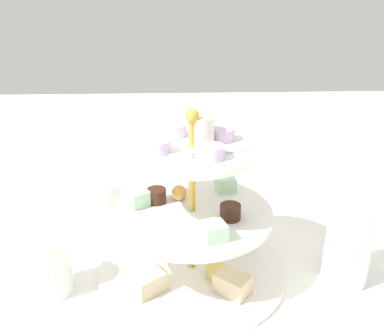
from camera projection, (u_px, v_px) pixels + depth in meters
The scene contains 7 objects.
ground_plane at pixel (192, 271), 0.68m from camera, with size 2.40×2.40×0.00m, color white.
tiered_serving_stand at pixel (192, 225), 0.65m from camera, with size 0.29×0.29×0.27m.
water_glass_tall_right at pixel (348, 246), 0.64m from camera, with size 0.07×0.07×0.12m, color silver.
water_glass_short_left at pixel (105, 201), 0.82m from camera, with size 0.06×0.06×0.08m, color silver.
teacup_with_saucer at pixel (164, 191), 0.89m from camera, with size 0.09×0.09×0.05m.
butter_knife_right at pixel (263, 200), 0.90m from camera, with size 0.17×0.01×0.00m, color silver.
water_glass_mid_back at pixel (51, 266), 0.62m from camera, with size 0.06×0.06×0.09m, color silver.
Camera 1 is at (-0.02, -0.56, 0.42)m, focal length 40.06 mm.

